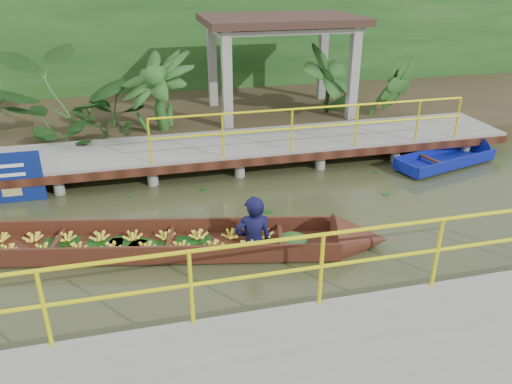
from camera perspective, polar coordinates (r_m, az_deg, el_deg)
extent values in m
plane|color=#293118|center=(9.18, -4.44, -5.22)|extent=(80.00, 80.00, 0.00)
cube|color=#342A1A|center=(16.01, -9.11, 8.75)|extent=(30.00, 8.00, 0.45)
cube|color=gray|center=(12.13, -7.35, 4.96)|extent=(16.00, 2.00, 0.15)
cube|color=black|center=(11.23, -6.69, 2.90)|extent=(16.00, 0.12, 0.18)
cylinder|color=yellow|center=(11.54, 6.82, 9.55)|extent=(7.50, 0.05, 0.05)
cylinder|color=yellow|center=(11.66, 6.71, 7.42)|extent=(7.50, 0.05, 0.05)
cylinder|color=yellow|center=(11.68, 6.70, 7.19)|extent=(0.05, 0.05, 1.00)
cylinder|color=gray|center=(11.76, -26.45, 0.31)|extent=(0.24, 0.24, 0.55)
cylinder|color=gray|center=(13.21, -25.22, 3.12)|extent=(0.24, 0.24, 0.55)
cylinder|color=gray|center=(11.45, -16.73, 1.33)|extent=(0.24, 0.24, 0.55)
cylinder|color=gray|center=(12.94, -16.56, 4.08)|extent=(0.24, 0.24, 0.55)
cylinder|color=gray|center=(11.49, -6.78, 2.34)|extent=(0.24, 0.24, 0.55)
cylinder|color=gray|center=(12.97, -7.73, 4.96)|extent=(0.24, 0.24, 0.55)
cylinder|color=gray|center=(11.87, 2.84, 3.24)|extent=(0.24, 0.24, 0.55)
cylinder|color=gray|center=(13.31, 0.88, 5.71)|extent=(0.24, 0.24, 0.55)
cylinder|color=gray|center=(12.56, 11.64, 3.99)|extent=(0.24, 0.24, 0.55)
cylinder|color=gray|center=(13.93, 8.91, 6.29)|extent=(0.24, 0.24, 0.55)
cylinder|color=gray|center=(13.51, 19.38, 4.56)|extent=(0.24, 0.24, 0.55)
cylinder|color=gray|center=(14.79, 16.15, 6.71)|extent=(0.24, 0.24, 0.55)
cylinder|color=gray|center=(11.49, -6.78, 2.34)|extent=(0.24, 0.24, 0.55)
cylinder|color=yellow|center=(6.05, 9.49, -4.59)|extent=(10.00, 0.05, 0.05)
cylinder|color=yellow|center=(6.28, 9.21, -8.16)|extent=(10.00, 0.05, 0.05)
cylinder|color=yellow|center=(6.31, 9.17, -8.54)|extent=(0.05, 0.05, 1.00)
cube|color=gray|center=(13.51, -3.32, 12.06)|extent=(0.25, 0.25, 2.80)
cube|color=gray|center=(14.59, 11.05, 12.61)|extent=(0.25, 0.25, 2.80)
cube|color=gray|center=(15.83, -5.01, 13.91)|extent=(0.25, 0.25, 2.80)
cube|color=gray|center=(16.76, 7.62, 14.40)|extent=(0.25, 0.25, 2.80)
cube|color=gray|center=(14.86, 2.82, 18.33)|extent=(4.00, 2.60, 0.12)
cube|color=#34211A|center=(14.84, 2.84, 19.10)|extent=(4.40, 3.00, 0.20)
cube|color=#163F14|center=(18.08, -10.31, 16.28)|extent=(30.00, 0.80, 4.00)
cube|color=#351A0E|center=(9.07, -15.87, -6.17)|extent=(7.79, 2.56, 0.06)
cube|color=#351A0E|center=(9.41, -15.33, -3.94)|extent=(7.60, 1.67, 0.33)
cube|color=#351A0E|center=(8.60, -16.68, -7.05)|extent=(7.60, 1.67, 0.33)
cone|color=#351A0E|center=(9.00, 11.88, -5.38)|extent=(1.14, 1.11, 0.93)
ellipsoid|color=#163F14|center=(8.79, 4.15, -5.51)|extent=(0.62, 0.53, 0.25)
imported|color=black|center=(8.35, -0.31, -0.54)|extent=(0.70, 0.49, 1.84)
cube|color=navy|center=(13.16, 20.73, 3.21)|extent=(2.76, 1.47, 0.09)
cube|color=navy|center=(13.36, 19.54, 4.20)|extent=(2.56, 0.76, 0.26)
cube|color=navy|center=(12.90, 22.11, 3.05)|extent=(2.56, 0.76, 0.26)
cube|color=navy|center=(12.18, 16.71, 2.63)|extent=(0.26, 0.78, 0.26)
cone|color=navy|center=(14.28, 24.73, 4.40)|extent=(0.71, 0.86, 0.74)
cube|color=black|center=(12.79, 19.53, 3.46)|extent=(0.30, 0.79, 0.04)
imported|color=#163F14|center=(13.62, -19.73, 9.78)|extent=(1.48, 1.48, 1.85)
imported|color=#163F14|center=(13.56, -11.20, 10.69)|extent=(1.48, 1.48, 1.85)
imported|color=#163F14|center=(14.65, 9.10, 11.90)|extent=(1.48, 1.48, 1.85)
imported|color=#163F14|center=(15.28, 14.42, 11.98)|extent=(1.48, 1.48, 1.85)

